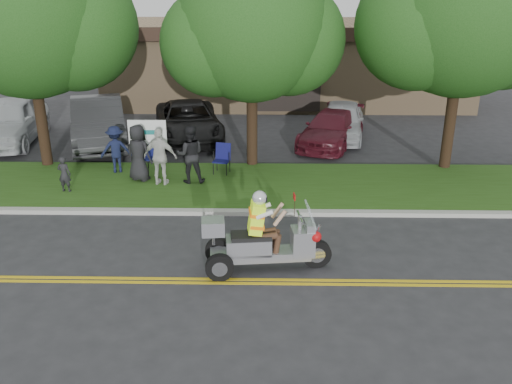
{
  "coord_description": "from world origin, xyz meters",
  "views": [
    {
      "loc": [
        0.98,
        -10.47,
        5.91
      ],
      "look_at": [
        0.74,
        2.0,
        1.07
      ],
      "focal_mm": 38.0,
      "sensor_mm": 36.0,
      "label": 1
    }
  ],
  "objects_px": {
    "spectator_adult_mid": "(190,154)",
    "spectator_adult_right": "(160,157)",
    "parked_car_right": "(331,129)",
    "lawn_chair_a": "(222,156)",
    "parked_car_far_right": "(342,120)",
    "trike_scooter": "(261,243)",
    "lawn_chair_b": "(153,153)",
    "parked_car_mid": "(188,121)",
    "parked_car_left": "(98,122)",
    "parked_car_far_left": "(10,121)"
  },
  "relations": [
    {
      "from": "lawn_chair_a",
      "to": "parked_car_far_right",
      "type": "relative_size",
      "value": 0.22
    },
    {
      "from": "parked_car_far_left",
      "to": "parked_car_left",
      "type": "relative_size",
      "value": 0.95
    },
    {
      "from": "spectator_adult_right",
      "to": "parked_car_right",
      "type": "height_order",
      "value": "spectator_adult_right"
    },
    {
      "from": "trike_scooter",
      "to": "parked_car_right",
      "type": "xyz_separation_m",
      "value": [
        2.6,
        9.86,
        -0.01
      ]
    },
    {
      "from": "parked_car_far_left",
      "to": "spectator_adult_right",
      "type": "bearing_deg",
      "value": -42.8
    },
    {
      "from": "spectator_adult_right",
      "to": "parked_car_right",
      "type": "bearing_deg",
      "value": -131.4
    },
    {
      "from": "spectator_adult_mid",
      "to": "spectator_adult_right",
      "type": "bearing_deg",
      "value": 7.16
    },
    {
      "from": "lawn_chair_a",
      "to": "spectator_adult_mid",
      "type": "distance_m",
      "value": 1.36
    },
    {
      "from": "spectator_adult_mid",
      "to": "parked_car_far_right",
      "type": "relative_size",
      "value": 0.42
    },
    {
      "from": "parked_car_far_right",
      "to": "lawn_chair_b",
      "type": "bearing_deg",
      "value": -136.21
    },
    {
      "from": "parked_car_right",
      "to": "parked_car_far_right",
      "type": "height_order",
      "value": "parked_car_far_right"
    },
    {
      "from": "spectator_adult_mid",
      "to": "parked_car_far_right",
      "type": "xyz_separation_m",
      "value": [
        5.35,
        5.57,
        -0.27
      ]
    },
    {
      "from": "trike_scooter",
      "to": "parked_car_mid",
      "type": "bearing_deg",
      "value": 99.71
    },
    {
      "from": "trike_scooter",
      "to": "lawn_chair_b",
      "type": "distance_m",
      "value": 7.36
    },
    {
      "from": "trike_scooter",
      "to": "parked_car_left",
      "type": "height_order",
      "value": "trike_scooter"
    },
    {
      "from": "parked_car_left",
      "to": "parked_car_mid",
      "type": "bearing_deg",
      "value": -4.45
    },
    {
      "from": "trike_scooter",
      "to": "parked_car_far_left",
      "type": "bearing_deg",
      "value": 128.71
    },
    {
      "from": "trike_scooter",
      "to": "spectator_adult_mid",
      "type": "relative_size",
      "value": 1.59
    },
    {
      "from": "lawn_chair_a",
      "to": "parked_car_mid",
      "type": "distance_m",
      "value": 4.62
    },
    {
      "from": "trike_scooter",
      "to": "lawn_chair_b",
      "type": "xyz_separation_m",
      "value": [
        -3.62,
        6.41,
        0.02
      ]
    },
    {
      "from": "spectator_adult_right",
      "to": "parked_car_right",
      "type": "relative_size",
      "value": 0.4
    },
    {
      "from": "parked_car_right",
      "to": "parked_car_far_left",
      "type": "bearing_deg",
      "value": -158.07
    },
    {
      "from": "lawn_chair_b",
      "to": "spectator_adult_right",
      "type": "relative_size",
      "value": 0.57
    },
    {
      "from": "spectator_adult_right",
      "to": "parked_car_left",
      "type": "xyz_separation_m",
      "value": [
        -3.28,
        4.66,
        -0.09
      ]
    },
    {
      "from": "parked_car_mid",
      "to": "lawn_chair_b",
      "type": "bearing_deg",
      "value": -110.53
    },
    {
      "from": "lawn_chair_a",
      "to": "lawn_chair_b",
      "type": "bearing_deg",
      "value": -172.06
    },
    {
      "from": "lawn_chair_b",
      "to": "spectator_adult_mid",
      "type": "distance_m",
      "value": 1.81
    },
    {
      "from": "spectator_adult_right",
      "to": "parked_car_left",
      "type": "height_order",
      "value": "spectator_adult_right"
    },
    {
      "from": "spectator_adult_mid",
      "to": "parked_car_right",
      "type": "height_order",
      "value": "spectator_adult_mid"
    },
    {
      "from": "lawn_chair_b",
      "to": "parked_car_far_left",
      "type": "height_order",
      "value": "parked_car_far_left"
    },
    {
      "from": "parked_car_right",
      "to": "parked_car_far_right",
      "type": "bearing_deg",
      "value": 84.71
    },
    {
      "from": "spectator_adult_mid",
      "to": "parked_car_left",
      "type": "bearing_deg",
      "value": -53.33
    },
    {
      "from": "parked_car_far_left",
      "to": "parked_car_far_right",
      "type": "distance_m",
      "value": 13.04
    },
    {
      "from": "spectator_adult_right",
      "to": "trike_scooter",
      "type": "bearing_deg",
      "value": 130.12
    },
    {
      "from": "parked_car_far_left",
      "to": "parked_car_right",
      "type": "xyz_separation_m",
      "value": [
        12.49,
        -0.02,
        -0.24
      ]
    },
    {
      "from": "lawn_chair_a",
      "to": "spectator_adult_right",
      "type": "height_order",
      "value": "spectator_adult_right"
    },
    {
      "from": "spectator_adult_mid",
      "to": "lawn_chair_b",
      "type": "bearing_deg",
      "value": -45.43
    },
    {
      "from": "spectator_adult_right",
      "to": "parked_car_far_left",
      "type": "distance_m",
      "value": 8.31
    },
    {
      "from": "spectator_adult_mid",
      "to": "parked_car_right",
      "type": "bearing_deg",
      "value": -142.88
    },
    {
      "from": "lawn_chair_a",
      "to": "parked_car_right",
      "type": "relative_size",
      "value": 0.22
    },
    {
      "from": "parked_car_far_left",
      "to": "parked_car_right",
      "type": "bearing_deg",
      "value": -7.53
    },
    {
      "from": "lawn_chair_b",
      "to": "parked_car_mid",
      "type": "relative_size",
      "value": 0.19
    },
    {
      "from": "trike_scooter",
      "to": "parked_car_far_left",
      "type": "distance_m",
      "value": 13.98
    },
    {
      "from": "trike_scooter",
      "to": "spectator_adult_right",
      "type": "xyz_separation_m",
      "value": [
        -3.11,
        5.07,
        0.33
      ]
    },
    {
      "from": "parked_car_mid",
      "to": "lawn_chair_a",
      "type": "bearing_deg",
      "value": -80.78
    },
    {
      "from": "lawn_chair_a",
      "to": "parked_car_far_right",
      "type": "height_order",
      "value": "parked_car_far_right"
    },
    {
      "from": "parked_car_left",
      "to": "parked_car_far_right",
      "type": "relative_size",
      "value": 1.26
    },
    {
      "from": "lawn_chair_a",
      "to": "parked_car_far_left",
      "type": "height_order",
      "value": "parked_car_far_left"
    },
    {
      "from": "parked_car_left",
      "to": "parked_car_far_right",
      "type": "height_order",
      "value": "parked_car_left"
    },
    {
      "from": "trike_scooter",
      "to": "spectator_adult_right",
      "type": "relative_size",
      "value": 1.62
    }
  ]
}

